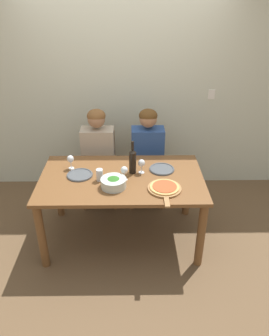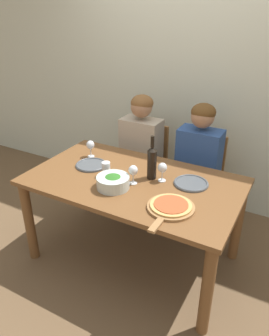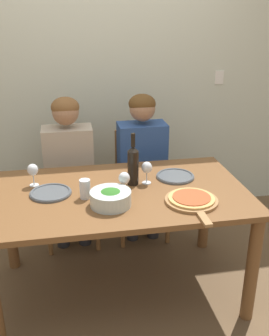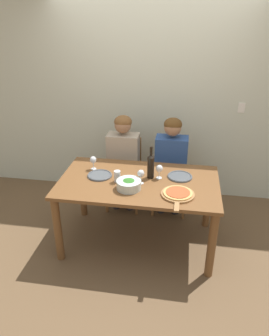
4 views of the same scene
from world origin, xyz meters
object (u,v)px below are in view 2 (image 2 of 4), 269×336
at_px(chair_right, 200,177).
at_px(person_woman, 140,145).
at_px(wine_glass_centre, 133,171).
at_px(wine_glass_left, 90,146).
at_px(chair_left, 145,164).
at_px(water_tumbler, 106,169).
at_px(pizza_on_board, 170,207).
at_px(broccoli_bowl, 113,182).
at_px(wine_glass_right, 162,169).
at_px(dinner_plate_left, 91,165).
at_px(wine_bottle, 152,162).
at_px(dinner_plate_right, 191,183).
at_px(person_man, 198,158).

xyz_separation_m(chair_right, person_woman, (-0.58, -0.11, 0.25)).
bearing_deg(wine_glass_centre, wine_glass_left, 156.82).
xyz_separation_m(chair_left, water_tumbler, (0.08, -0.83, 0.34)).
distance_m(pizza_on_board, wine_glass_left, 1.03).
bearing_deg(pizza_on_board, broccoli_bowl, 173.43).
relative_size(wine_glass_right, wine_glass_centre, 1.00).
bearing_deg(dinner_plate_left, pizza_on_board, -18.02).
bearing_deg(wine_glass_centre, chair_right, 72.44).
relative_size(wine_bottle, pizza_on_board, 0.76).
bearing_deg(dinner_plate_right, wine_glass_centre, -152.61).
xyz_separation_m(chair_right, dinner_plate_left, (-0.71, -0.74, 0.29)).
distance_m(person_man, wine_bottle, 0.63).
distance_m(person_woman, wine_bottle, 0.72).
relative_size(person_woman, dinner_plate_right, 4.73).
height_order(pizza_on_board, water_tumbler, water_tumbler).
height_order(person_woman, wine_glass_left, person_woman).
xyz_separation_m(person_man, wine_glass_centre, (-0.26, -0.72, 0.13)).
distance_m(pizza_on_board, wine_glass_centre, 0.43).
distance_m(chair_right, dinner_plate_right, 0.70).
xyz_separation_m(chair_right, wine_glass_left, (-0.82, -0.59, 0.38)).
bearing_deg(person_woman, wine_glass_centre, -66.01).
height_order(broccoli_bowl, wine_glass_centre, wine_glass_centre).
height_order(chair_right, wine_glass_right, wine_glass_right).
distance_m(wine_bottle, wine_glass_left, 0.65).
bearing_deg(person_woman, person_man, 0.00).
xyz_separation_m(wine_bottle, water_tumbler, (-0.32, -0.14, -0.08)).
distance_m(broccoli_bowl, wine_glass_centre, 0.17).
xyz_separation_m(dinner_plate_left, wine_glass_right, (0.62, 0.05, 0.10)).
bearing_deg(person_woman, broccoli_bowl, -75.34).
height_order(chair_right, wine_glass_left, wine_glass_left).
height_order(person_man, wine_glass_right, person_man).
bearing_deg(wine_glass_left, person_woman, 64.06).
bearing_deg(wine_glass_right, dinner_plate_left, -175.45).
xyz_separation_m(chair_left, dinner_plate_right, (0.71, -0.63, 0.29)).
height_order(wine_bottle, water_tumbler, wine_bottle).
height_order(chair_left, person_man, person_man).
bearing_deg(dinner_plate_right, pizza_on_board, -90.89).
bearing_deg(chair_right, dinner_plate_right, -79.10).
xyz_separation_m(wine_glass_right, water_tumbler, (-0.41, -0.14, -0.04)).
distance_m(person_woman, person_man, 0.58).
bearing_deg(chair_left, water_tumbler, -84.42).
bearing_deg(wine_glass_centre, person_woman, 113.99).
relative_size(chair_right, wine_glass_right, 5.88).
height_order(dinner_plate_left, water_tumbler, water_tumbler).
relative_size(chair_left, person_man, 0.72).
bearing_deg(water_tumbler, person_man, 55.11).
relative_size(person_man, wine_bottle, 3.53).
distance_m(dinner_plate_right, water_tumbler, 0.66).
height_order(pizza_on_board, wine_glass_left, wine_glass_left).
height_order(wine_glass_right, wine_glass_centre, same).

